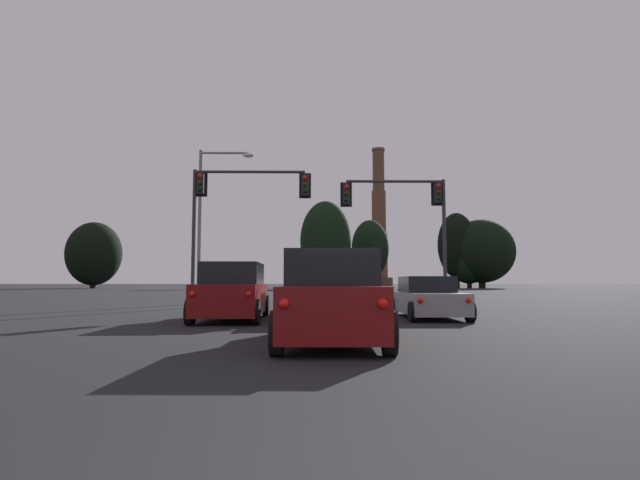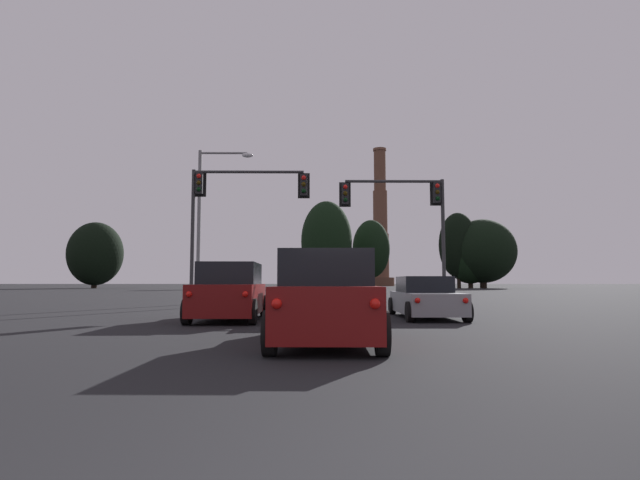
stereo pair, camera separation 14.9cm
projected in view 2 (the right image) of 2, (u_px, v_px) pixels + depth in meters
The scene contains 14 objects.
suv_center_lane_second at pixel (326, 298), 10.33m from camera, with size 2.21×4.94×1.86m.
suv_left_lane_front at pixel (230, 292), 16.34m from camera, with size 2.20×4.94×1.86m.
sedan_right_lane_front at pixel (425, 298), 17.26m from camera, with size 2.02×4.72×1.43m.
pickup_truck_center_lane_front at pixel (319, 294), 17.20m from camera, with size 2.28×5.54×1.82m.
traffic_light_overhead_right at pixel (409, 209), 24.78m from camera, with size 5.35×0.50×6.35m.
traffic_light_overhead_left at pixel (231, 202), 24.09m from camera, with size 5.83×0.50×6.67m.
street_lamp at pixel (207, 209), 27.97m from camera, with size 3.10×0.36×8.67m.
smokestack at pixel (380, 231), 147.97m from camera, with size 7.87×7.87×41.25m.
treeline_center_right at pixel (371, 249), 97.40m from camera, with size 7.28×6.55×13.35m.
treeline_center_left at pixel (95, 254), 96.81m from camera, with size 10.52×9.47×12.84m.
treeline_right_mid at pixel (458, 245), 97.65m from camera, with size 7.49×6.74×14.82m.
treeline_left_mid at pixel (327, 241), 89.02m from camera, with size 9.08×8.17×15.70m.
treeline_far_right at pixel (483, 251), 97.86m from camera, with size 13.09×11.78×13.54m.
treeline_far_left at pixel (470, 257), 97.86m from camera, with size 9.42×8.48×11.42m.
Camera 2 is at (-0.32, -2.33, 1.24)m, focal length 28.00 mm.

